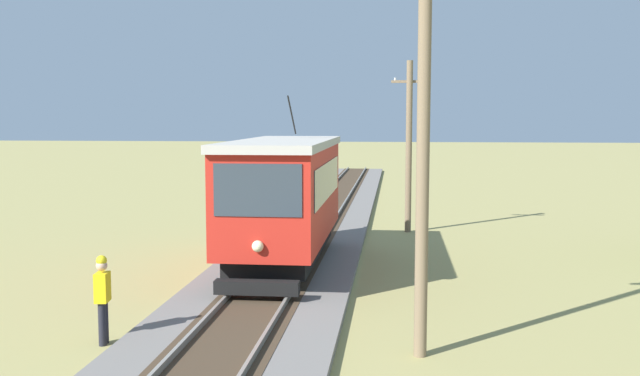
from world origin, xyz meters
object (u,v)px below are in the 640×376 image
object	(u,v)px
red_tram	(284,196)
utility_pole_near_tram	(423,144)
utility_pole_mid	(409,145)
track_worker	(103,295)

from	to	relation	value
red_tram	utility_pole_near_tram	bearing A→B (deg)	-63.13
utility_pole_near_tram	utility_pole_mid	distance (m)	14.71
red_tram	utility_pole_near_tram	size ratio (longest dim) A/B	1.10
utility_pole_near_tram	utility_pole_mid	xyz separation A→B (m)	(0.00, 14.69, -0.58)
red_tram	track_worker	xyz separation A→B (m)	(-2.50, -7.14, -1.21)
red_tram	utility_pole_mid	distance (m)	8.36
red_tram	track_worker	distance (m)	7.66
utility_pole_near_tram	red_tram	bearing A→B (deg)	116.87
utility_pole_near_tram	utility_pole_mid	bearing A→B (deg)	90.00
red_tram	utility_pole_near_tram	world-z (taller)	utility_pole_near_tram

